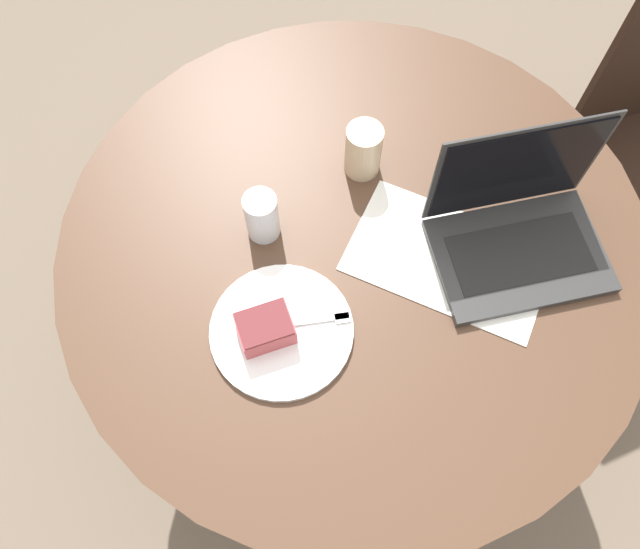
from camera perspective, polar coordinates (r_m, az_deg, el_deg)
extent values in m
plane|color=#6B5B4C|center=(1.89, 2.10, -7.47)|extent=(12.00, 12.00, 0.00)
cylinder|color=#4C3323|center=(1.88, 2.11, -7.38)|extent=(0.49, 0.49, 0.02)
cylinder|color=#4C3323|center=(1.54, 2.55, -3.36)|extent=(0.11, 0.11, 0.69)
cylinder|color=#4C3323|center=(1.21, 3.24, 2.95)|extent=(1.15, 1.15, 0.03)
cube|color=black|center=(1.89, 24.91, -1.97)|extent=(0.05, 0.05, 0.44)
cube|color=black|center=(1.99, 19.15, 7.39)|extent=(0.05, 0.05, 0.44)
cube|color=white|center=(1.20, 11.66, 1.43)|extent=(0.38, 0.23, 0.00)
cylinder|color=white|center=(1.12, -3.53, -5.14)|extent=(0.26, 0.26, 0.01)
cube|color=#B74C51|center=(1.09, -5.03, -4.93)|extent=(0.12, 0.12, 0.05)
cube|color=maroon|center=(1.07, -5.13, -4.47)|extent=(0.11, 0.11, 0.00)
cube|color=silver|center=(1.11, -1.66, -4.35)|extent=(0.15, 0.11, 0.00)
cube|color=silver|center=(1.12, 2.06, -3.84)|extent=(0.04, 0.04, 0.00)
cylinder|color=#C6AD89|center=(1.24, 3.98, 11.26)|extent=(0.07, 0.07, 0.11)
cylinder|color=silver|center=(1.17, -5.34, 5.33)|extent=(0.06, 0.06, 0.11)
cube|color=#2D2D2D|center=(1.23, 17.70, 1.64)|extent=(0.38, 0.37, 0.02)
cube|color=black|center=(1.22, 17.82, 1.85)|extent=(0.28, 0.26, 0.00)
cube|color=#2D2D2D|center=(1.18, 17.49, 9.26)|extent=(0.24, 0.20, 0.23)
cube|color=black|center=(1.17, 17.56, 9.10)|extent=(0.23, 0.19, 0.21)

